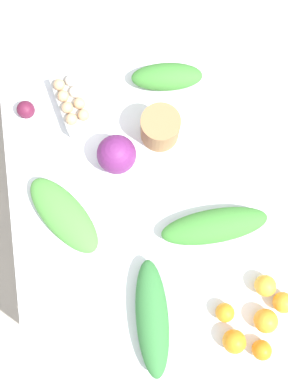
# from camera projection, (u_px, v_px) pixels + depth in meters

# --- Properties ---
(ground_plane) EXTENTS (8.00, 8.00, 0.00)m
(ground_plane) POSITION_uv_depth(u_px,v_px,m) (144.00, 222.00, 2.28)
(ground_plane) COLOR #B2A899
(dining_table) EXTENTS (1.37, 1.00, 0.71)m
(dining_table) POSITION_uv_depth(u_px,v_px,m) (144.00, 198.00, 1.67)
(dining_table) COLOR silver
(dining_table) RESTS_ON ground_plane
(cabbage_purple) EXTENTS (0.14, 0.14, 0.14)m
(cabbage_purple) POSITION_uv_depth(u_px,v_px,m) (117.00, 154.00, 1.54)
(cabbage_purple) COLOR #6B2366
(cabbage_purple) RESTS_ON dining_table
(egg_carton) EXTENTS (0.25, 0.15, 0.09)m
(egg_carton) POSITION_uv_depth(u_px,v_px,m) (73.00, 103.00, 1.62)
(egg_carton) COLOR #B7B7B2
(egg_carton) RESTS_ON dining_table
(paper_bag) EXTENTS (0.15, 0.15, 0.13)m
(paper_bag) POSITION_uv_depth(u_px,v_px,m) (160.00, 128.00, 1.57)
(paper_bag) COLOR #997047
(paper_bag) RESTS_ON dining_table
(greens_bunch_kale) EXTENTS (0.40, 0.14, 0.09)m
(greens_bunch_kale) POSITION_uv_depth(u_px,v_px,m) (152.00, 318.00, 1.44)
(greens_bunch_kale) COLOR #337538
(greens_bunch_kale) RESTS_ON dining_table
(greens_bunch_scallion) EXTENTS (0.14, 0.29, 0.09)m
(greens_bunch_scallion) POSITION_uv_depth(u_px,v_px,m) (167.00, 77.00, 1.64)
(greens_bunch_scallion) COLOR #3D8433
(greens_bunch_scallion) RESTS_ON dining_table
(greens_bunch_chard) EXTENTS (0.13, 0.39, 0.08)m
(greens_bunch_chard) POSITION_uv_depth(u_px,v_px,m) (215.00, 226.00, 1.52)
(greens_bunch_chard) COLOR #3D8433
(greens_bunch_chard) RESTS_ON dining_table
(greens_bunch_dandelion) EXTENTS (0.36, 0.30, 0.07)m
(greens_bunch_dandelion) POSITION_uv_depth(u_px,v_px,m) (64.00, 215.00, 1.53)
(greens_bunch_dandelion) COLOR #4C933D
(greens_bunch_dandelion) RESTS_ON dining_table
(beet_root) EXTENTS (0.07, 0.07, 0.07)m
(beet_root) POSITION_uv_depth(u_px,v_px,m) (26.00, 110.00, 1.62)
(beet_root) COLOR #5B1933
(beet_root) RESTS_ON dining_table
(orange_0) EXTENTS (0.07, 0.07, 0.07)m
(orange_0) POSITION_uv_depth(u_px,v_px,m) (262.00, 350.00, 1.43)
(orange_0) COLOR orange
(orange_0) RESTS_ON dining_table
(orange_1) EXTENTS (0.07, 0.07, 0.07)m
(orange_1) POSITION_uv_depth(u_px,v_px,m) (225.00, 313.00, 1.46)
(orange_1) COLOR orange
(orange_1) RESTS_ON dining_table
(orange_2) EXTENTS (0.08, 0.08, 0.08)m
(orange_2) POSITION_uv_depth(u_px,v_px,m) (266.00, 321.00, 1.45)
(orange_2) COLOR orange
(orange_2) RESTS_ON dining_table
(orange_3) EXTENTS (0.08, 0.08, 0.08)m
(orange_3) POSITION_uv_depth(u_px,v_px,m) (234.00, 342.00, 1.43)
(orange_3) COLOR orange
(orange_3) RESTS_ON dining_table
(orange_4) EXTENTS (0.08, 0.08, 0.08)m
(orange_4) POSITION_uv_depth(u_px,v_px,m) (265.00, 286.00, 1.48)
(orange_4) COLOR #F9A833
(orange_4) RESTS_ON dining_table
(orange_5) EXTENTS (0.07, 0.07, 0.07)m
(orange_5) POSITION_uv_depth(u_px,v_px,m) (283.00, 303.00, 1.46)
(orange_5) COLOR orange
(orange_5) RESTS_ON dining_table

